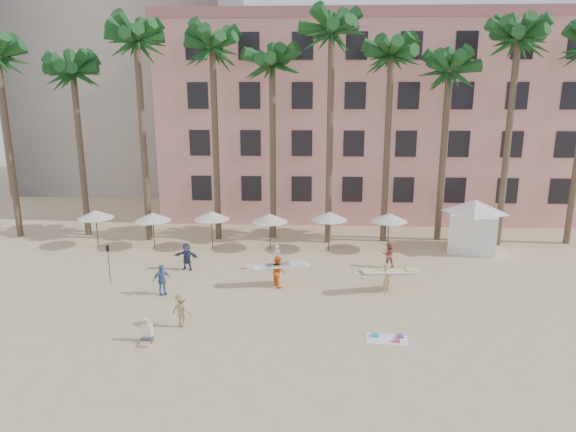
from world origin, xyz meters
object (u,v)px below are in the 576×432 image
(pink_hotel, at_px, (371,120))
(cabana, at_px, (474,220))
(carrier_yellow, at_px, (387,276))
(carrier_white, at_px, (278,270))

(pink_hotel, height_order, cabana, pink_hotel)
(cabana, relative_size, carrier_yellow, 1.86)
(pink_hotel, bearing_deg, cabana, -65.82)
(pink_hotel, height_order, carrier_yellow, pink_hotel)
(pink_hotel, xyz_separation_m, carrier_yellow, (-1.07, -20.76, -7.06))
(carrier_yellow, bearing_deg, cabana, 49.00)
(carrier_white, bearing_deg, carrier_yellow, -5.55)
(cabana, distance_m, carrier_yellow, 10.50)
(carrier_yellow, bearing_deg, carrier_white, 174.45)
(pink_hotel, distance_m, carrier_white, 22.50)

